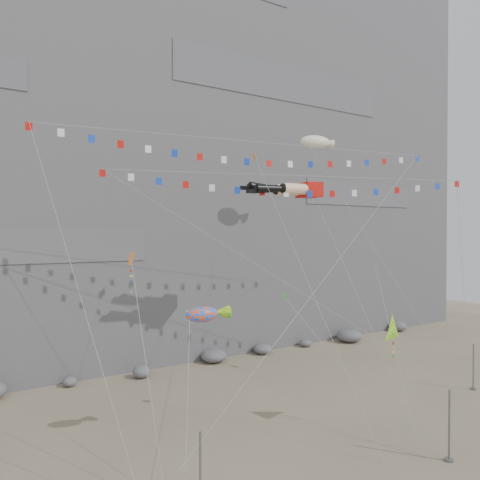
{
  "coord_description": "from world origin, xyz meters",
  "views": [
    {
      "loc": [
        -22.83,
        -24.15,
        13.12
      ],
      "look_at": [
        -1.92,
        9.0,
        12.48
      ],
      "focal_mm": 35.0,
      "sensor_mm": 36.0,
      "label": 1
    }
  ],
  "objects": [
    {
      "name": "flag_banner_upper",
      "position": [
        -1.27,
        7.27,
        20.45
      ],
      "size": [
        33.66,
        13.68,
        27.08
      ],
      "color": "red",
      "rests_on": "ground"
    },
    {
      "name": "small_kite_b",
      "position": [
        8.69,
        3.78,
        10.16
      ],
      "size": [
        6.37,
        9.11,
        14.56
      ],
      "color": "#AE20BC",
      "rests_on": "ground"
    },
    {
      "name": "flag_banner_lower",
      "position": [
        1.59,
        5.64,
        17.73
      ],
      "size": [
        29.3,
        13.15,
        22.34
      ],
      "color": "red",
      "rests_on": "ground"
    },
    {
      "name": "legs_kite",
      "position": [
        1.53,
        6.66,
        16.7
      ],
      "size": [
        7.07,
        15.52,
        21.74
      ],
      "rotation": [
        0.0,
        0.0,
        -0.15
      ],
      "color": "red",
      "rests_on": "ground"
    },
    {
      "name": "anchor_pole_left",
      "position": [
        -12.64,
        -4.44,
        1.8
      ],
      "size": [
        0.12,
        0.12,
        3.61
      ],
      "primitive_type": "cylinder",
      "color": "slate",
      "rests_on": "ground"
    },
    {
      "name": "fish_windsock",
      "position": [
        -9.82,
        0.71,
        8.17
      ],
      "size": [
        5.58,
        6.19,
        10.48
      ],
      "color": "#ED490C",
      "rests_on": "ground"
    },
    {
      "name": "anchor_pole_right",
      "position": [
        14.33,
        -1.76,
        1.92
      ],
      "size": [
        0.12,
        0.12,
        3.85
      ],
      "primitive_type": "cylinder",
      "color": "slate",
      "rests_on": "ground"
    },
    {
      "name": "cliff",
      "position": [
        0.0,
        32.0,
        25.0
      ],
      "size": [
        80.0,
        28.0,
        50.0
      ],
      "primitive_type": "cube",
      "color": "slate",
      "rests_on": "ground"
    },
    {
      "name": "small_kite_c",
      "position": [
        -3.11,
        1.13,
        8.5
      ],
      "size": [
        4.52,
        7.83,
        11.93
      ],
      "color": "#19A81A",
      "rests_on": "ground"
    },
    {
      "name": "blimp_windsock",
      "position": [
        7.79,
        10.56,
        21.9
      ],
      "size": [
        6.1,
        14.91,
        26.12
      ],
      "color": "#F9EECC",
      "rests_on": "ground"
    },
    {
      "name": "talus_boulders",
      "position": [
        0.0,
        17.0,
        0.6
      ],
      "size": [
        60.0,
        3.0,
        1.2
      ],
      "primitive_type": null,
      "color": "slate",
      "rests_on": "ground"
    },
    {
      "name": "small_kite_a",
      "position": [
        -2.3,
        5.99,
        18.68
      ],
      "size": [
        1.13,
        13.26,
        22.8
      ],
      "color": "orange",
      "rests_on": "ground"
    },
    {
      "name": "harlequin_kite",
      "position": [
        -13.28,
        3.39,
        11.46
      ],
      "size": [
        1.71,
        8.08,
        13.54
      ],
      "color": "red",
      "rests_on": "ground"
    },
    {
      "name": "ground",
      "position": [
        0.0,
        0.0,
        0.0
      ],
      "size": [
        120.0,
        120.0,
        0.0
      ],
      "primitive_type": "plane",
      "color": "gray",
      "rests_on": "ground"
    },
    {
      "name": "anchor_pole_center",
      "position": [
        1.48,
        -8.08,
        2.06
      ],
      "size": [
        0.12,
        0.12,
        4.13
      ],
      "primitive_type": "cylinder",
      "color": "slate",
      "rests_on": "ground"
    },
    {
      "name": "delta_kite",
      "position": [
        1.77,
        -3.9,
        6.69
      ],
      "size": [
        2.21,
        4.32,
        8.27
      ],
      "color": "yellow",
      "rests_on": "ground"
    }
  ]
}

